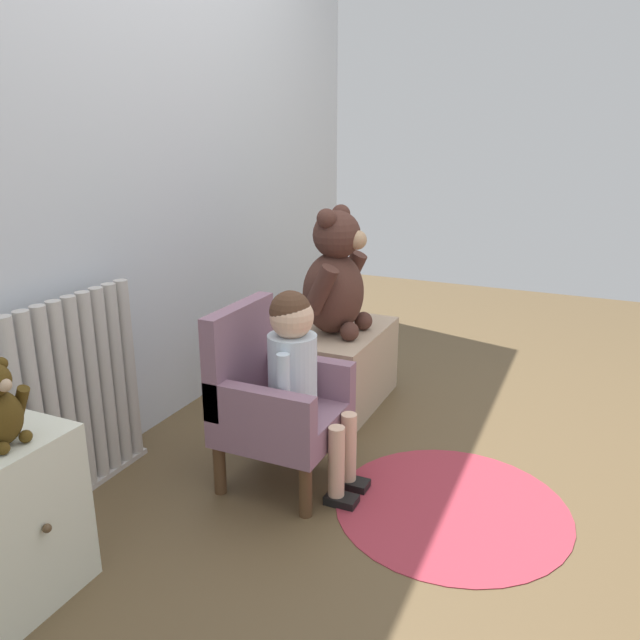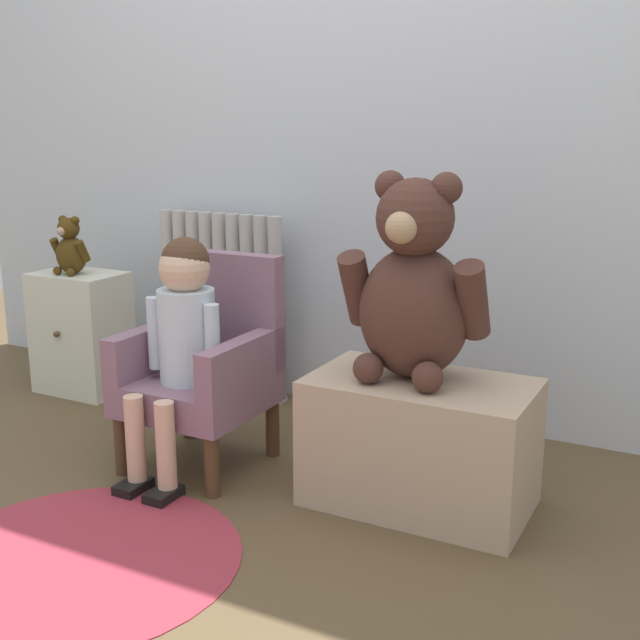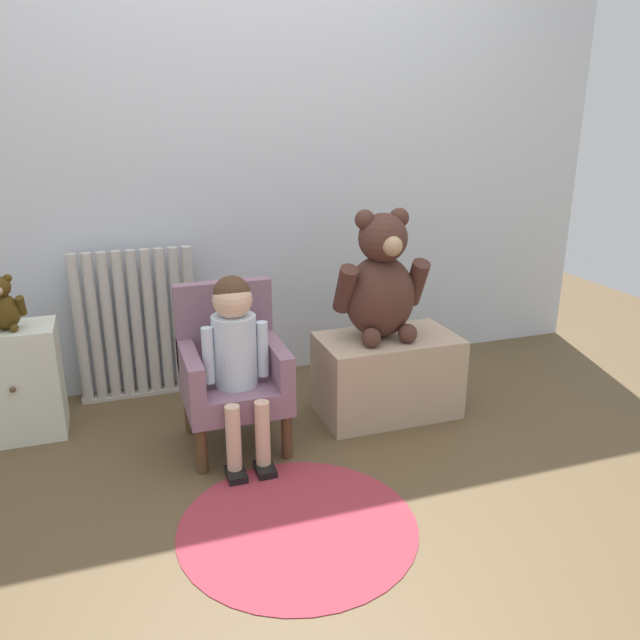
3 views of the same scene
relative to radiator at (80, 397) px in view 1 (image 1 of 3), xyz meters
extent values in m
plane|color=brown|center=(0.58, -1.10, -0.35)|extent=(6.00, 6.00, 0.00)
cube|color=silver|center=(0.58, 0.12, 0.85)|extent=(3.80, 0.05, 2.40)
cylinder|color=#B9B3AD|center=(-0.25, 0.00, 0.01)|extent=(0.05, 0.05, 0.69)
cylinder|color=#B9B3AD|center=(-0.19, 0.00, 0.01)|extent=(0.05, 0.05, 0.69)
cylinder|color=#B9B3AD|center=(-0.12, 0.00, 0.01)|extent=(0.05, 0.05, 0.69)
cylinder|color=#B9B3AD|center=(-0.06, 0.00, 0.01)|extent=(0.05, 0.05, 0.69)
cylinder|color=#B9B3AD|center=(0.00, 0.00, 0.01)|extent=(0.05, 0.05, 0.69)
cylinder|color=#B9B3AD|center=(0.06, 0.00, 0.01)|extent=(0.05, 0.05, 0.69)
cylinder|color=#B9B3AD|center=(0.12, 0.00, 0.01)|extent=(0.05, 0.05, 0.69)
cylinder|color=#B9B3AD|center=(0.19, 0.00, 0.01)|extent=(0.05, 0.05, 0.69)
cylinder|color=#B9B3AD|center=(0.25, 0.00, 0.01)|extent=(0.05, 0.05, 0.69)
cube|color=#B9B3AD|center=(0.00, 0.00, -0.34)|extent=(0.56, 0.05, 0.02)
cube|color=beige|center=(-0.50, -0.24, -0.11)|extent=(0.34, 0.24, 0.48)
sphere|color=#4C3823|center=(-0.50, -0.37, -0.09)|extent=(0.02, 0.02, 0.02)
cube|color=slate|center=(0.33, -0.61, -0.12)|extent=(0.40, 0.40, 0.10)
cube|color=slate|center=(0.33, -0.44, 0.11)|extent=(0.40, 0.06, 0.36)
cube|color=slate|center=(0.16, -0.61, 0.00)|extent=(0.06, 0.40, 0.14)
cube|color=slate|center=(0.50, -0.61, 0.00)|extent=(0.06, 0.40, 0.14)
cylinder|color=#4C331E|center=(0.16, -0.78, -0.26)|extent=(0.04, 0.04, 0.19)
cylinder|color=#4C331E|center=(0.50, -0.78, -0.26)|extent=(0.04, 0.04, 0.19)
cylinder|color=#4C331E|center=(0.16, -0.44, -0.26)|extent=(0.04, 0.04, 0.19)
cylinder|color=#4C331E|center=(0.50, -0.44, -0.26)|extent=(0.04, 0.04, 0.19)
cylinder|color=silver|center=(0.33, -0.65, 0.07)|extent=(0.17, 0.17, 0.28)
sphere|color=#D8AD8E|center=(0.33, -0.65, 0.28)|extent=(0.15, 0.15, 0.15)
sphere|color=#472D1E|center=(0.33, -0.65, 0.30)|extent=(0.14, 0.14, 0.14)
cylinder|color=#D8AD8E|center=(0.28, -0.84, -0.19)|extent=(0.06, 0.06, 0.26)
cube|color=black|center=(0.28, -0.86, -0.34)|extent=(0.07, 0.11, 0.03)
cylinder|color=#D8AD8E|center=(0.39, -0.84, -0.19)|extent=(0.06, 0.06, 0.26)
cube|color=black|center=(0.39, -0.86, -0.34)|extent=(0.07, 0.11, 0.03)
cylinder|color=silver|center=(0.23, -0.67, 0.07)|extent=(0.04, 0.04, 0.22)
cylinder|color=silver|center=(0.44, -0.67, 0.07)|extent=(0.04, 0.04, 0.22)
cube|color=tan|center=(1.03, -0.54, -0.17)|extent=(0.60, 0.35, 0.36)
ellipsoid|color=#472A22|center=(0.99, -0.52, 0.19)|extent=(0.30, 0.26, 0.36)
sphere|color=#472A22|center=(0.99, -0.53, 0.45)|extent=(0.21, 0.21, 0.21)
sphere|color=tan|center=(0.99, -0.63, 0.43)|extent=(0.08, 0.08, 0.08)
sphere|color=#472A22|center=(0.92, -0.52, 0.52)|extent=(0.08, 0.08, 0.08)
sphere|color=#472A22|center=(1.07, -0.52, 0.52)|extent=(0.08, 0.08, 0.08)
cylinder|color=#472A22|center=(0.83, -0.53, 0.24)|extent=(0.08, 0.16, 0.22)
cylinder|color=#472A22|center=(1.16, -0.53, 0.24)|extent=(0.08, 0.16, 0.22)
sphere|color=#472A22|center=(0.91, -0.63, 0.05)|extent=(0.08, 0.08, 0.08)
sphere|color=#472A22|center=(1.08, -0.63, 0.05)|extent=(0.08, 0.08, 0.08)
sphere|color=tan|center=(-0.50, -0.30, 0.29)|extent=(0.03, 0.03, 0.03)
sphere|color=#44310F|center=(-0.47, -0.26, 0.33)|extent=(0.03, 0.03, 0.03)
cylinder|color=#44310F|center=(-0.44, -0.27, 0.22)|extent=(0.03, 0.06, 0.09)
sphere|color=#44310F|center=(-0.54, -0.30, 0.14)|extent=(0.03, 0.03, 0.03)
sphere|color=#44310F|center=(-0.47, -0.30, 0.14)|extent=(0.03, 0.03, 0.03)
cylinder|color=maroon|center=(0.41, -1.21, -0.35)|extent=(0.79, 0.79, 0.01)
camera|label=1|loc=(-1.45, -1.56, 0.88)|focal=35.00mm
camera|label=2|loc=(1.75, -2.50, 0.68)|focal=45.00mm
camera|label=3|loc=(-0.08, -2.87, 0.93)|focal=35.00mm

